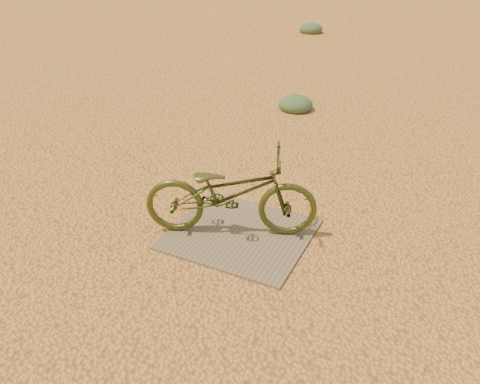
% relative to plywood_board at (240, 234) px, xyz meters
% --- Properties ---
extents(ground, '(120.00, 120.00, 0.00)m').
position_rel_plywood_board_xyz_m(ground, '(-0.40, -0.17, -0.01)').
color(ground, gold).
rests_on(ground, ground).
extents(plywood_board, '(1.39, 1.25, 0.02)m').
position_rel_plywood_board_xyz_m(plywood_board, '(0.00, 0.00, 0.00)').
color(plywood_board, '#715D4B').
rests_on(plywood_board, ground).
extents(bicycle, '(1.82, 1.22, 0.90)m').
position_rel_plywood_board_xyz_m(bicycle, '(-0.10, -0.01, 0.46)').
color(bicycle, '#3D451B').
rests_on(bicycle, plywood_board).
extents(kale_a, '(0.60, 0.60, 0.33)m').
position_rel_plywood_board_xyz_m(kale_a, '(-0.86, 3.96, -0.01)').
color(kale_a, '#4B6543').
rests_on(kale_a, ground).
extents(kale_c, '(0.72, 0.72, 0.40)m').
position_rel_plywood_board_xyz_m(kale_c, '(-2.99, 11.11, -0.01)').
color(kale_c, '#4B6543').
rests_on(kale_c, ground).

